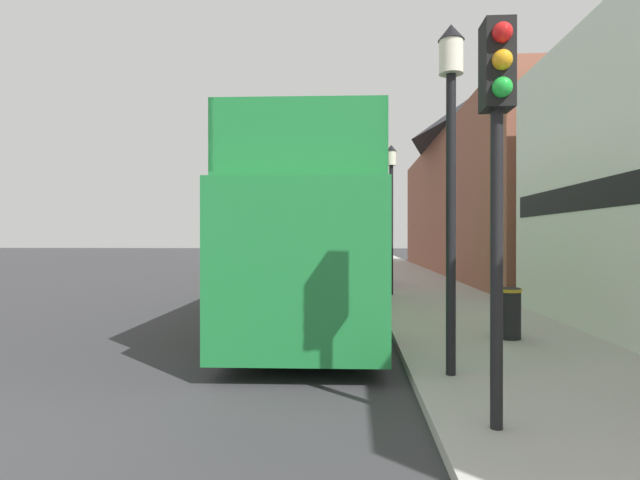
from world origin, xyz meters
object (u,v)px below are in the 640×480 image
(parked_car_ahead_of_bus, at_px, (343,269))
(lamp_post_nearest, at_px, (451,133))
(traffic_signal, at_px, (498,131))
(lamp_post_second, at_px, (391,192))
(tour_bus, at_px, (315,245))
(litter_bin, at_px, (508,312))

(parked_car_ahead_of_bus, relative_size, lamp_post_nearest, 0.90)
(parked_car_ahead_of_bus, height_order, traffic_signal, traffic_signal)
(lamp_post_second, bearing_deg, tour_bus, -115.96)
(tour_bus, height_order, lamp_post_nearest, lamp_post_nearest)
(traffic_signal, xyz_separation_m, lamp_post_nearest, (-0.06, 1.92, 0.38))
(lamp_post_nearest, relative_size, litter_bin, 5.09)
(tour_bus, xyz_separation_m, parked_car_ahead_of_bus, (0.54, 8.26, -1.09))
(lamp_post_second, height_order, litter_bin, lamp_post_second)
(parked_car_ahead_of_bus, bearing_deg, lamp_post_second, -67.99)
(lamp_post_nearest, xyz_separation_m, litter_bin, (1.54, 2.52, -2.76))
(parked_car_ahead_of_bus, height_order, lamp_post_second, lamp_post_second)
(traffic_signal, relative_size, lamp_post_second, 0.81)
(parked_car_ahead_of_bus, height_order, litter_bin, parked_car_ahead_of_bus)
(parked_car_ahead_of_bus, height_order, lamp_post_nearest, lamp_post_nearest)
(tour_bus, xyz_separation_m, traffic_signal, (2.25, -6.98, 1.20))
(litter_bin, bearing_deg, parked_car_ahead_of_bus, 106.49)
(lamp_post_second, bearing_deg, parked_car_ahead_of_bus, 113.30)
(lamp_post_second, bearing_deg, litter_bin, -77.42)
(traffic_signal, bearing_deg, parked_car_ahead_of_bus, 96.42)
(parked_car_ahead_of_bus, distance_m, lamp_post_nearest, 13.69)
(tour_bus, height_order, litter_bin, tour_bus)
(parked_car_ahead_of_bus, xyz_separation_m, traffic_signal, (1.71, -15.24, 2.29))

